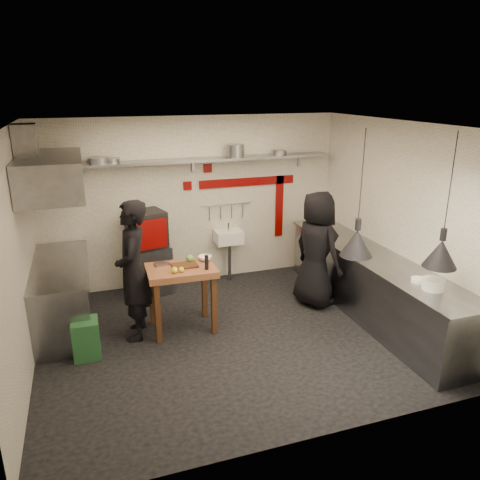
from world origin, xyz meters
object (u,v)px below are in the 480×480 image
object	(u,v)px
prep_table	(182,298)
chef_right	(317,249)
combi_oven	(146,229)
chef_left	(133,271)
oven_stand	(149,270)
green_bin	(86,339)

from	to	relation	value
prep_table	chef_right	distance (m)	2.16
prep_table	chef_right	size ratio (longest dim) A/B	0.52
combi_oven	prep_table	distance (m)	1.53
combi_oven	prep_table	size ratio (longest dim) A/B	0.63
prep_table	chef_left	distance (m)	0.79
oven_stand	prep_table	world-z (taller)	prep_table
chef_left	chef_right	distance (m)	2.74
oven_stand	chef_right	world-z (taller)	chef_right
prep_table	chef_left	xyz separation A→B (m)	(-0.63, 0.03, 0.48)
green_bin	chef_right	bearing A→B (deg)	7.73
oven_stand	prep_table	size ratio (longest dim) A/B	0.87
oven_stand	green_bin	distance (m)	1.99
oven_stand	chef_left	size ratio (longest dim) A/B	0.42
oven_stand	chef_right	distance (m)	2.72
chef_left	combi_oven	bearing A→B (deg)	175.44
oven_stand	chef_right	xyz separation A→B (m)	(2.37, -1.23, 0.49)
green_bin	chef_left	bearing A→B (deg)	27.87
green_bin	chef_right	distance (m)	3.49
oven_stand	prep_table	distance (m)	1.40
chef_left	prep_table	bearing A→B (deg)	98.01
green_bin	prep_table	bearing A→B (deg)	13.94
oven_stand	combi_oven	bearing A→B (deg)	-130.44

